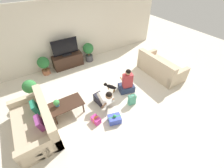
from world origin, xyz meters
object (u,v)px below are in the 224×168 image
(coffee_table, at_px, (66,105))
(tv, at_px, (65,48))
(sofa_left, at_px, (36,123))
(gift_box_b, at_px, (115,119))
(tabletop_plant, at_px, (56,103))
(sofa_right, at_px, (160,68))
(dog, at_px, (110,86))
(gift_box_a, at_px, (96,120))
(potted_plant_back_left, at_px, (44,64))
(potted_plant_corner_left, at_px, (31,89))
(potted_plant_back_right, at_px, (88,51))
(tv_console, at_px, (68,61))
(person_sitting, at_px, (127,83))
(person_kneeling, at_px, (104,98))
(gift_bag_a, at_px, (132,100))

(coffee_table, distance_m, tv, 2.70)
(sofa_left, distance_m, gift_box_b, 2.12)
(coffee_table, bearing_deg, tabletop_plant, 167.55)
(sofa_right, bearing_deg, tv, 49.36)
(gift_box_b, bearing_deg, dog, 64.13)
(sofa_left, bearing_deg, gift_box_a, 67.15)
(tv, relative_size, potted_plant_back_left, 1.38)
(tv, xyz_separation_m, dog, (0.69, -2.31, -0.67))
(sofa_right, relative_size, potted_plant_corner_left, 2.28)
(sofa_left, relative_size, potted_plant_back_right, 2.16)
(tv, bearing_deg, potted_plant_back_left, -177.04)
(tv_console, relative_size, person_sitting, 1.31)
(sofa_left, xyz_separation_m, person_kneeling, (1.97, -0.19, 0.05))
(gift_box_b, bearing_deg, person_sitting, 39.22)
(potted_plant_back_left, bearing_deg, potted_plant_corner_left, -117.96)
(sofa_right, relative_size, tv_console, 1.48)
(potted_plant_corner_left, bearing_deg, coffee_table, -56.34)
(tv, height_order, tabletop_plant, tv)
(potted_plant_back_left, bearing_deg, sofa_right, -32.31)
(sofa_right, relative_size, tabletop_plant, 8.18)
(tv, bearing_deg, dog, -73.47)
(person_sitting, bearing_deg, tv, -50.47)
(coffee_table, height_order, person_kneeling, person_kneeling)
(potted_plant_corner_left, height_order, tabletop_plant, potted_plant_corner_left)
(coffee_table, height_order, potted_plant_corner_left, potted_plant_corner_left)
(potted_plant_back_left, height_order, gift_bag_a, potted_plant_back_left)
(coffee_table, height_order, gift_bag_a, coffee_table)
(sofa_left, bearing_deg, tv_console, 145.47)
(tv_console, xyz_separation_m, gift_box_b, (0.10, -3.51, -0.17))
(potted_plant_back_left, bearing_deg, tv, 2.96)
(coffee_table, xyz_separation_m, person_sitting, (2.10, -0.14, -0.03))
(dog, bearing_deg, gift_bag_a, 73.33)
(potted_plant_back_right, height_order, gift_bag_a, potted_plant_back_right)
(dog, bearing_deg, gift_box_b, 31.32)
(potted_plant_back_right, height_order, dog, potted_plant_back_right)
(person_sitting, distance_m, gift_box_a, 1.67)
(potted_plant_back_right, height_order, tabletop_plant, potted_plant_back_right)
(person_kneeling, xyz_separation_m, gift_box_b, (-0.05, -0.69, -0.23))
(sofa_right, height_order, gift_box_b, sofa_right)
(sofa_right, distance_m, potted_plant_corner_left, 4.74)
(tv_console, relative_size, gift_bag_a, 3.18)
(dog, bearing_deg, gift_box_a, 8.87)
(sofa_left, distance_m, dog, 2.52)
(tv_console, bearing_deg, tv, -90.00)
(sofa_left, bearing_deg, coffee_table, 98.81)
(coffee_table, bearing_deg, tv, 69.76)
(tv_console, relative_size, dog, 2.65)
(sofa_left, height_order, potted_plant_back_right, potted_plant_back_right)
(sofa_right, xyz_separation_m, tabletop_plant, (-4.08, 0.07, 0.24))
(sofa_left, relative_size, gift_box_a, 6.19)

